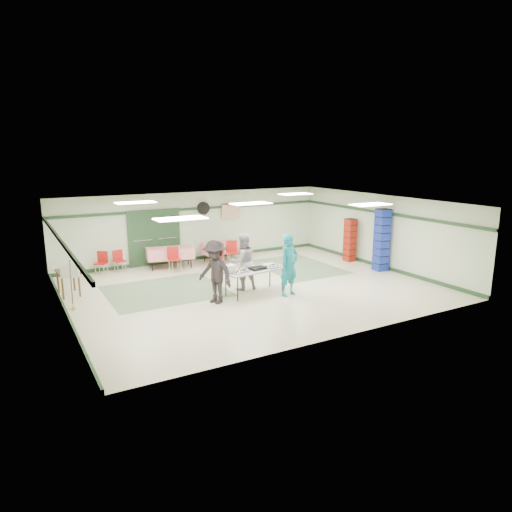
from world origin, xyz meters
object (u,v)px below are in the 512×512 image
serving_table (255,271)px  printer_table (68,274)px  crate_stack_blue_a (382,240)px  office_printer (70,270)px  volunteer_dark (215,272)px  chair_d (174,257)px  dining_table_b (170,253)px  chair_loose_a (119,259)px  chair_b (219,253)px  volunteer_grey (243,262)px  volunteer_teal (289,265)px  chair_c (247,250)px  crate_stack_red (350,240)px  crate_stack_blue_b (381,244)px  chair_a (232,250)px  dining_table_a (224,247)px  broom (71,284)px  chair_loose_b (102,261)px

serving_table → printer_table: size_ratio=2.19×
crate_stack_blue_a → office_printer: bearing=170.3°
volunteer_dark → chair_d: (0.16, 3.95, -0.36)m
dining_table_b → chair_loose_a: 1.84m
printer_table → chair_b: bearing=7.6°
volunteer_grey → crate_stack_blue_a: 5.47m
printer_table → volunteer_dark: bearing=-42.3°
volunteer_teal → chair_loose_a: (-3.80, 5.31, -0.45)m
chair_loose_a → chair_d: bearing=-37.8°
serving_table → office_printer: size_ratio=4.27×
volunteer_teal → chair_c: bearing=64.5°
volunteer_grey → crate_stack_red: size_ratio=1.06×
chair_c → crate_stack_blue_b: 5.06m
serving_table → crate_stack_red: crate_stack_red is taller
chair_a → dining_table_a: bearing=111.1°
chair_b → broom: broom is taller
crate_stack_blue_b → crate_stack_red: bearing=90.0°
volunteer_grey → chair_d: 3.38m
volunteer_teal → chair_a: 4.40m
chair_c → volunteer_teal: bearing=-119.1°
volunteer_teal → chair_d: volunteer_teal is taller
chair_b → crate_stack_blue_a: size_ratio=0.37×
volunteer_teal → printer_table: 6.65m
dining_table_a → dining_table_b: bearing=176.5°
dining_table_b → chair_loose_b: bearing=-176.3°
crate_stack_red → office_printer: crate_stack_red is taller
crate_stack_red → printer_table: crate_stack_red is taller
volunteer_grey → dining_table_b: (-1.07, 3.73, -0.32)m
crate_stack_blue_a → printer_table: (-10.30, 2.45, -0.48)m
chair_a → crate_stack_blue_a: (4.25, -3.54, 0.58)m
chair_d → crate_stack_blue_b: bearing=-28.3°
volunteer_grey → chair_a: 3.41m
dining_table_b → dining_table_a: bearing=10.0°
serving_table → crate_stack_blue_b: (5.34, 0.22, 0.25)m
chair_d → crate_stack_red: (6.59, -1.84, 0.30)m
volunteer_teal → volunteer_grey: volunteer_teal is taller
serving_table → chair_b: chair_b is taller
volunteer_dark → dining_table_a: bearing=129.5°
volunteer_grey → chair_b: (0.64, 3.16, -0.39)m
volunteer_teal → volunteer_dark: bearing=155.3°
chair_c → chair_d: chair_d is taller
crate_stack_red → broom: 10.40m
chair_c → chair_loose_a: 4.80m
dining_table_b → printer_table: size_ratio=1.94×
serving_table → chair_a: bearing=66.3°
volunteer_teal → crate_stack_blue_b: (4.53, 0.87, 0.04)m
chair_loose_b → serving_table: bearing=-17.1°
crate_stack_blue_a → chair_a: bearing=140.2°
crate_stack_blue_a → serving_table: bearing=-178.1°
dining_table_b → crate_stack_blue_b: (6.53, -4.06, 0.40)m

